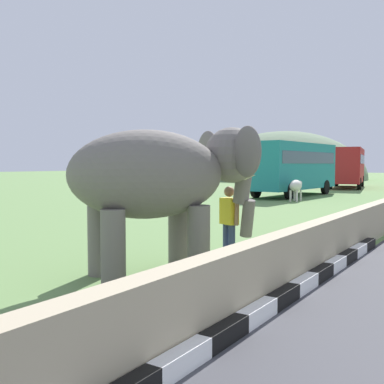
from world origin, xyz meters
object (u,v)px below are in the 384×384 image
object	(u,v)px
person_handler	(229,219)
bus_teal	(293,165)
elephant	(166,177)
cow_near	(296,186)
bus_red	(347,164)

from	to	relation	value
person_handler	bus_teal	xyz separation A→B (m)	(20.35, 6.49, 1.16)
elephant	person_handler	size ratio (longest dim) A/B	2.39
cow_near	bus_teal	bearing A→B (deg)	23.89
elephant	cow_near	world-z (taller)	elephant
bus_red	cow_near	xyz separation A→B (m)	(-16.68, -1.60, -1.21)
elephant	person_handler	distance (m)	1.99
person_handler	cow_near	xyz separation A→B (m)	(16.29, 4.70, -0.06)
elephant	bus_red	size ratio (longest dim) A/B	0.42
person_handler	bus_teal	bearing A→B (deg)	17.69
person_handler	bus_red	distance (m)	33.59
bus_teal	cow_near	world-z (taller)	bus_teal
elephant	bus_teal	xyz separation A→B (m)	(22.01, 6.01, 0.18)
elephant	bus_red	world-z (taller)	bus_red
bus_red	cow_near	size ratio (longest dim) A/B	4.86
cow_near	elephant	bearing A→B (deg)	-166.80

